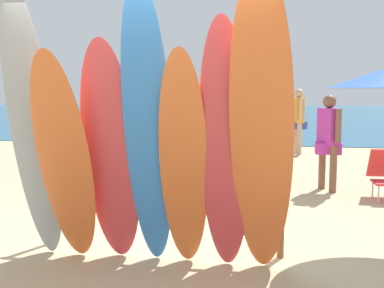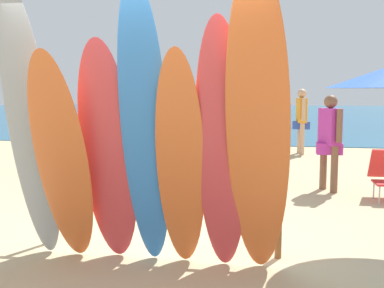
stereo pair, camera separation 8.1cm
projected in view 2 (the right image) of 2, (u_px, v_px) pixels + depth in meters
ground at (247, 134)px, 18.87m from camera, size 60.00×60.00×0.00m
ocean_water at (263, 114)px, 34.53m from camera, size 60.00×40.00×0.02m
surfboard_rack at (157, 199)px, 5.13m from camera, size 2.67×0.07×0.73m
surfboard_grey_0 at (30, 127)px, 4.73m from camera, size 0.54×0.69×2.72m
surfboard_orange_1 at (62, 160)px, 4.65m from camera, size 0.61×0.74×2.10m
surfboard_red_2 at (108, 154)px, 4.68m from camera, size 0.58×0.59×2.20m
surfboard_blue_3 at (145, 130)px, 4.49m from camera, size 0.47×0.74×2.70m
surfboard_orange_4 at (180, 162)px, 4.49m from camera, size 0.49×0.66×2.10m
surfboard_red_5 at (221, 149)px, 4.39m from camera, size 0.50×0.65×2.36m
surfboard_orange_6 at (258, 130)px, 4.18m from camera, size 0.62×0.93×2.74m
beachgoer_photographing at (272, 130)px, 9.23m from camera, size 0.61×0.31×1.67m
beachgoer_by_water at (330, 136)px, 8.15m from camera, size 0.43×0.56×1.64m
beachgoer_midbeach at (301, 117)px, 12.89m from camera, size 0.46×0.66×1.75m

